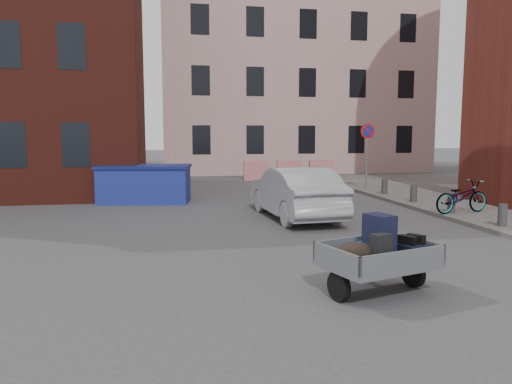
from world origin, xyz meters
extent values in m
plane|color=#38383A|center=(0.00, 0.00, 0.00)|extent=(120.00, 120.00, 0.00)
cube|color=#C09393|center=(6.00, 22.00, 7.00)|extent=(16.00, 8.00, 14.00)
cylinder|color=gray|center=(6.00, 9.50, 1.42)|extent=(0.07, 0.07, 2.60)
cylinder|color=red|center=(6.00, 9.48, 2.47)|extent=(0.60, 0.03, 0.60)
cylinder|color=navy|center=(6.00, 9.46, 2.47)|extent=(0.44, 0.03, 0.44)
cylinder|color=#3A3A3D|center=(6.00, 1.20, 0.40)|extent=(0.22, 0.22, 0.55)
cylinder|color=#3A3A3D|center=(6.00, 3.40, 0.40)|extent=(0.22, 0.22, 0.55)
cylinder|color=#3A3A3D|center=(6.00, 5.60, 0.40)|extent=(0.22, 0.22, 0.55)
cylinder|color=#3A3A3D|center=(6.00, 7.80, 0.40)|extent=(0.22, 0.22, 0.55)
cube|color=red|center=(2.50, 15.00, 0.50)|extent=(1.30, 0.18, 1.00)
cube|color=red|center=(4.20, 15.00, 0.50)|extent=(1.30, 0.18, 1.00)
cube|color=red|center=(5.90, 15.00, 0.50)|extent=(1.30, 0.18, 1.00)
cylinder|color=black|center=(0.24, -2.94, 0.22)|extent=(0.22, 0.45, 0.44)
cylinder|color=black|center=(1.62, -2.53, 0.22)|extent=(0.22, 0.45, 0.44)
cube|color=slate|center=(0.93, -2.73, 0.46)|extent=(1.85, 1.51, 0.08)
cube|color=slate|center=(0.18, -2.96, 0.64)|extent=(0.35, 1.07, 0.28)
cube|color=slate|center=(1.68, -2.51, 0.64)|extent=(0.35, 1.07, 0.28)
cube|color=slate|center=(0.78, -2.23, 0.64)|extent=(1.54, 0.50, 0.28)
cube|color=slate|center=(1.08, -3.24, 0.64)|extent=(1.54, 0.50, 0.28)
cube|color=slate|center=(0.67, -1.87, 0.40)|extent=(0.28, 0.69, 0.06)
cube|color=black|center=(0.96, -2.67, 0.85)|extent=(0.42, 0.52, 0.70)
cube|color=black|center=(1.44, -2.69, 0.62)|extent=(0.56, 0.69, 0.25)
ellipsoid|color=black|center=(0.47, -2.93, 0.68)|extent=(0.68, 0.52, 0.36)
cube|color=black|center=(0.83, -3.03, 0.74)|extent=(0.32, 0.25, 0.48)
ellipsoid|color=#1867B4|center=(0.78, -2.41, 0.62)|extent=(0.43, 0.39, 0.24)
cube|color=black|center=(1.38, -2.76, 0.81)|extent=(0.24, 0.29, 0.13)
cube|color=black|center=(1.55, -2.71, 0.81)|extent=(0.24, 0.29, 0.13)
cube|color=navy|center=(-2.79, 8.00, 0.60)|extent=(3.20, 1.98, 1.20)
cube|color=navy|center=(-2.79, 8.00, 1.25)|extent=(3.32, 2.09, 0.10)
imported|color=#A2A5A9|center=(1.48, 4.00, 0.73)|extent=(1.86, 4.52, 1.45)
imported|color=black|center=(6.20, 3.23, 0.59)|extent=(1.86, 0.91, 0.93)
camera|label=1|loc=(-2.23, -9.53, 2.42)|focal=35.00mm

